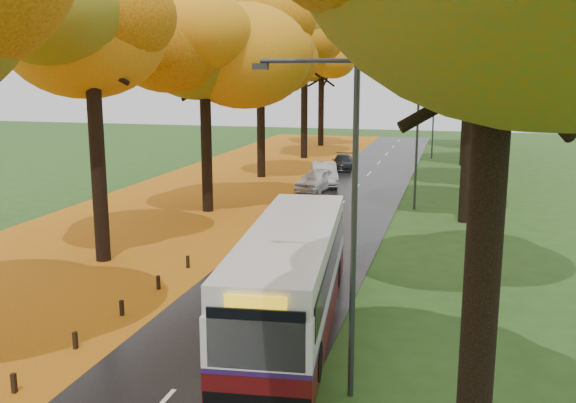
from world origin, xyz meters
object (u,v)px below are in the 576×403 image
at_px(streetlamp_mid, 413,126).
at_px(car_dark, 343,162).
at_px(streetlamp_near, 343,204).
at_px(car_silver, 324,174).
at_px(streetlamp_far, 431,105).
at_px(car_white, 317,180).
at_px(bus, 291,273).

distance_m(streetlamp_mid, car_dark, 15.57).
height_order(streetlamp_near, car_silver, streetlamp_near).
height_order(streetlamp_far, car_dark, streetlamp_far).
distance_m(car_white, car_dark, 9.58).
bearing_deg(bus, streetlamp_mid, 76.13).
bearing_deg(car_dark, car_silver, -94.74).
height_order(streetlamp_mid, streetlamp_far, same).
bearing_deg(car_dark, streetlamp_near, -85.10).
xyz_separation_m(bus, car_white, (-4.00, 21.97, -0.83)).
xyz_separation_m(streetlamp_near, bus, (-2.30, 4.09, -3.13)).
bearing_deg(car_dark, bus, -87.91).
height_order(bus, car_white, bus).
distance_m(streetlamp_far, car_white, 19.43).
bearing_deg(car_dark, car_white, -95.13).
xyz_separation_m(streetlamp_near, car_dark, (-6.30, 35.63, -4.11)).
bearing_deg(streetlamp_far, streetlamp_near, -90.00).
xyz_separation_m(streetlamp_far, car_silver, (-6.25, -15.80, -3.92)).
xyz_separation_m(streetlamp_mid, car_white, (-6.30, 4.05, -3.96)).
distance_m(car_silver, car_dark, 7.43).
distance_m(streetlamp_near, car_dark, 36.42).
relative_size(bus, car_dark, 2.93).
distance_m(streetlamp_near, streetlamp_mid, 22.00).
distance_m(streetlamp_near, car_white, 27.10).
bearing_deg(bus, car_dark, 90.67).
bearing_deg(car_silver, streetlamp_near, -93.22).
bearing_deg(streetlamp_near, streetlamp_far, 90.00).
bearing_deg(streetlamp_far, car_white, -109.34).
relative_size(streetlamp_mid, bus, 0.70).
xyz_separation_m(bus, car_silver, (-3.95, 24.12, -0.79)).
bearing_deg(car_white, streetlamp_mid, -21.68).
bearing_deg(streetlamp_mid, car_silver, 135.21).
bearing_deg(streetlamp_near, car_silver, 102.49).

